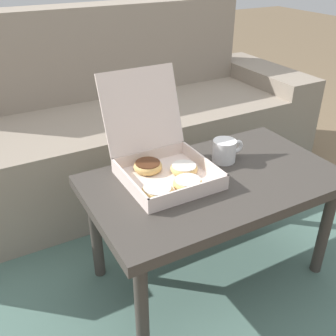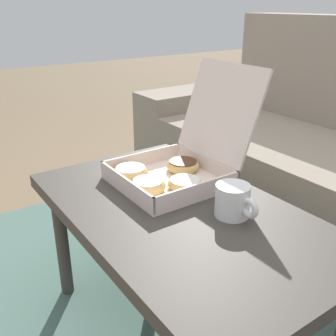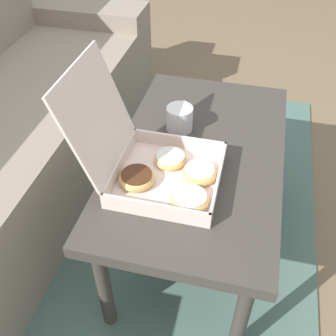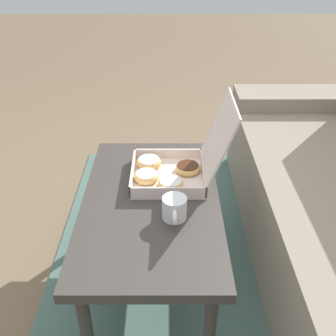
% 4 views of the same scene
% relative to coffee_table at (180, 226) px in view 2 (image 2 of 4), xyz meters
% --- Properties ---
extents(ground_plane, '(12.00, 12.00, 0.00)m').
position_rel_coffee_table_xyz_m(ground_plane, '(0.00, 0.12, -0.41)').
color(ground_plane, '#756047').
extents(area_rug, '(2.26, 1.79, 0.01)m').
position_rel_coffee_table_xyz_m(area_rug, '(0.00, 0.42, -0.41)').
color(area_rug, '#4C6B60').
rests_on(area_rug, ground_plane).
extents(coffee_table, '(0.92, 0.54, 0.47)m').
position_rel_coffee_table_xyz_m(coffee_table, '(0.00, 0.00, 0.00)').
color(coffee_table, '#3D3833').
rests_on(coffee_table, ground_plane).
extents(pastry_box, '(0.31, 0.41, 0.35)m').
position_rel_coffee_table_xyz_m(pastry_box, '(-0.16, 0.10, 0.11)').
color(pastry_box, silver).
rests_on(pastry_box, coffee_table).
extents(coffee_mug, '(0.13, 0.09, 0.09)m').
position_rel_coffee_table_xyz_m(coffee_mug, '(0.11, 0.09, 0.10)').
color(coffee_mug, white).
rests_on(coffee_mug, coffee_table).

